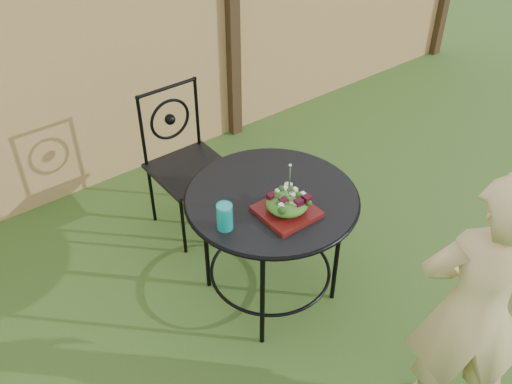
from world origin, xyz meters
The scene contains 8 objects.
fence centered at (0.00, 2.19, 0.95)m, with size 8.00×0.12×1.90m.
patio_table centered at (0.42, 0.56, 0.59)m, with size 0.92×0.92×0.72m.
patio_chair centered at (0.39, 1.41, 0.50)m, with size 0.46×0.46×0.95m.
diner centered at (0.63, -0.54, 0.71)m, with size 0.52×0.34×1.41m, color tan.
salad_plate centered at (0.39, 0.41, 0.74)m, with size 0.27×0.27×0.02m, color #50110B.
salad centered at (0.39, 0.41, 0.79)m, with size 0.21×0.21×0.08m, color #235614.
fork centered at (0.40, 0.41, 0.92)m, with size 0.01×0.01×0.18m, color silver.
drinking_glass centered at (0.08, 0.50, 0.79)m, with size 0.08×0.08×0.14m, color #0D9E97.
Camera 1 is at (-1.06, -1.24, 2.57)m, focal length 40.00 mm.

